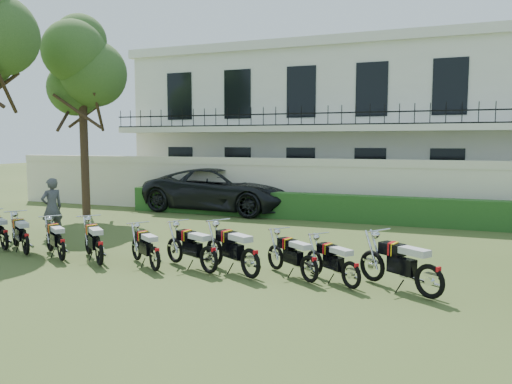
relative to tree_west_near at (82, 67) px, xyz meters
The scene contains 17 objects.
ground 11.83m from the tree_west_near, 29.14° to the right, with size 100.00×100.00×0.00m, color #3B4C1E.
perimeter_wall 10.56m from the tree_west_near, 18.53° to the left, with size 30.00×0.35×2.30m.
hedge 11.54m from the tree_west_near, 12.48° to the left, with size 18.00×0.60×1.00m, color #204F1C.
building 12.86m from the tree_west_near, 45.01° to the left, with size 20.40×9.60×7.40m.
tree_west_near is the anchor object (origin of this frame).
motorcycle_0 8.50m from the tree_west_near, 69.14° to the right, with size 1.71×0.97×1.02m.
motorcycle_1 8.98m from the tree_west_near, 62.37° to the right, with size 1.65×1.11×1.04m.
motorcycle_2 9.67m from the tree_west_near, 54.48° to the right, with size 1.57×1.11×1.00m.
motorcycle_3 10.30m from the tree_west_near, 48.34° to the right, with size 1.56×1.31×1.06m.
motorcycle_4 11.22m from the tree_west_near, 41.57° to the right, with size 1.50×1.14×0.98m.
motorcycle_5 11.91m from the tree_west_near, 36.05° to the right, with size 1.81×0.97×1.07m.
motorcycle_6 12.69m from the tree_west_near, 33.26° to the right, with size 1.84×1.17×1.14m.
motorcycle_7 13.62m from the tree_west_near, 29.44° to the right, with size 1.53×1.16×1.00m.
motorcycle_8 14.41m from the tree_west_near, 28.02° to the right, with size 1.45×1.17×0.97m.
motorcycle_9 15.67m from the tree_west_near, 25.65° to the right, with size 1.78×1.25×1.14m.
suv 7.42m from the tree_west_near, 34.21° to the left, with size 3.07×6.65×1.85m, color black.
inspector 6.75m from the tree_west_near, 63.00° to the right, with size 0.68×0.44×1.85m, color #525257.
Camera 1 is at (4.57, -11.09, 2.99)m, focal length 35.00 mm.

